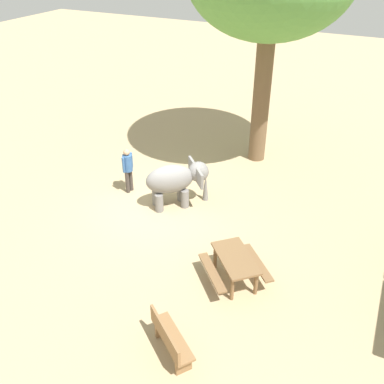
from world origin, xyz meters
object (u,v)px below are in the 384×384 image
at_px(elephant, 177,180).
at_px(picnic_table_near, 235,263).
at_px(person_handler, 128,167).
at_px(wooden_bench, 170,339).

height_order(elephant, picnic_table_near, elephant).
distance_m(person_handler, picnic_table_near, 5.52).
distance_m(elephant, wooden_bench, 5.86).
height_order(elephant, person_handler, person_handler).
distance_m(person_handler, wooden_bench, 6.90).
height_order(person_handler, wooden_bench, person_handler).
xyz_separation_m(person_handler, picnic_table_near, (2.54, 4.89, -0.36)).
bearing_deg(elephant, wooden_bench, -106.39).
bearing_deg(picnic_table_near, person_handler, 19.02).
bearing_deg(wooden_bench, person_handler, 167.23).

